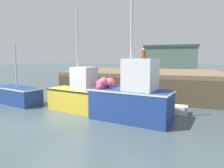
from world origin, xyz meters
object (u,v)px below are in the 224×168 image
(dockworker, at_px, (143,59))
(fishing_boat_near_right, at_px, (80,95))
(fishing_boat_mid, at_px, (132,97))
(fishing_boat_near_left, at_px, (18,95))
(rowboat, at_px, (169,109))

(dockworker, bearing_deg, fishing_boat_near_right, -110.26)
(fishing_boat_mid, bearing_deg, fishing_boat_near_left, 172.16)
(fishing_boat_near_left, xyz_separation_m, rowboat, (8.96, 0.88, -0.36))
(rowboat, xyz_separation_m, dockworker, (-2.30, 4.79, 2.48))
(fishing_boat_near_right, distance_m, fishing_boat_mid, 3.09)
(fishing_boat_mid, xyz_separation_m, rowboat, (1.51, 1.91, -0.87))
(fishing_boat_near_left, xyz_separation_m, fishing_boat_mid, (7.45, -1.03, 0.51))
(fishing_boat_near_right, relative_size, fishing_boat_mid, 0.91)
(fishing_boat_near_left, relative_size, fishing_boat_near_right, 0.68)
(fishing_boat_near_left, distance_m, fishing_boat_near_right, 4.47)
(fishing_boat_mid, xyz_separation_m, dockworker, (-0.79, 6.70, 1.61))
(fishing_boat_near_right, height_order, fishing_boat_mid, fishing_boat_mid)
(fishing_boat_near_right, relative_size, rowboat, 2.91)
(fishing_boat_near_left, xyz_separation_m, fishing_boat_near_right, (4.45, -0.30, 0.29))
(fishing_boat_near_right, bearing_deg, fishing_boat_near_left, 176.10)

